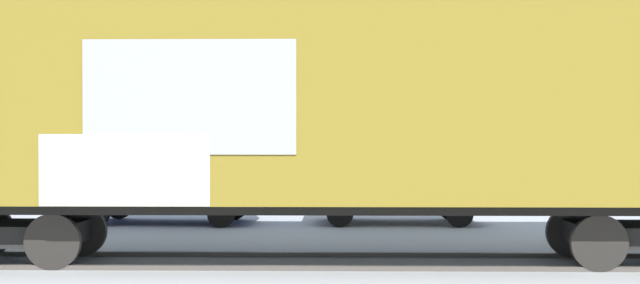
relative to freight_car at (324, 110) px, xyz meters
The scene contains 7 objects.
ground_plane 2.89m from the freight_car, behind, with size 260.00×260.00×0.00m, color #B2B5BC.
track 2.63m from the freight_car, ahead, with size 60.00×4.85×0.08m.
freight_car is the anchor object (origin of this frame).
flagpole 15.43m from the freight_car, 119.93° to the left, with size 0.89×1.33×8.36m.
hillside 57.57m from the freight_car, 91.19° to the left, with size 115.93×37.91×12.39m.
parked_car_blue 7.47m from the freight_car, 120.62° to the left, with size 4.64×2.30×1.72m.
parked_car_silver 6.60m from the freight_car, 71.66° to the left, with size 4.29×2.20×1.72m.
Camera 1 is at (0.68, -13.33, 2.21)m, focal length 43.87 mm.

